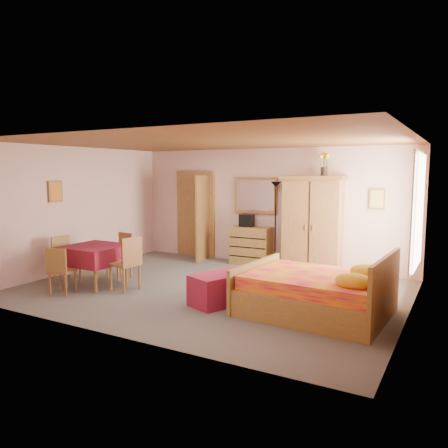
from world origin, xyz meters
The scene contains 23 objects.
floor centered at (0.00, 0.00, 0.00)m, with size 6.50×6.50×0.00m, color slate.
ceiling centered at (0.00, 0.00, 2.60)m, with size 6.50×6.50×0.00m, color brown.
wall_back centered at (0.00, 2.50, 1.30)m, with size 6.50×0.10×2.60m, color #D7A89C.
wall_front centered at (0.00, -2.50, 1.30)m, with size 6.50×0.10×2.60m, color #D7A89C.
wall_left centered at (-3.25, 0.00, 1.30)m, with size 0.10×5.00×2.60m, color #D7A89C.
wall_right centered at (3.25, 0.00, 1.30)m, with size 0.10×5.00×2.60m, color #D7A89C.
doorway centered at (-1.90, 2.47, 1.02)m, with size 1.06×0.12×2.15m, color #9E6B35.
window centered at (3.21, 1.20, 1.45)m, with size 0.08×1.40×1.95m, color white.
picture_left centered at (-3.22, -0.60, 1.70)m, with size 0.04×0.32×0.42m, color orange.
picture_back centered at (2.35, 2.47, 1.55)m, with size 0.30×0.04×0.40m, color #D8BF59.
chest_of_drawers centered at (-0.29, 2.26, 0.43)m, with size 0.90×0.45×0.85m, color olive.
wall_mirror centered at (-0.29, 2.47, 1.55)m, with size 1.05×0.06×0.83m, color white.
stereo centered at (-0.41, 2.26, 0.99)m, with size 0.30×0.22×0.28m, color black.
floor_lamp centered at (0.26, 2.31, 0.94)m, with size 0.24×0.24×1.87m, color black.
wardrobe centered at (1.14, 2.21, 1.00)m, with size 1.28×0.66×2.00m, color #A76938.
sunflower_vase centered at (1.33, 2.26, 2.25)m, with size 0.19×0.19×0.48m, color yellow.
bed centered at (2.01, -0.38, 0.48)m, with size 2.08×1.64×0.96m, color #D61444.
bench centered at (0.66, -0.42, 0.24)m, with size 0.54×1.45×0.48m, color maroon.
dining_table centered at (-2.01, -0.78, 0.37)m, with size 1.01×1.01×0.74m, color maroon.
chair_south centered at (-2.08, -1.47, 0.41)m, with size 0.37×0.37×0.82m, color brown.
chair_north centered at (-2.02, -0.14, 0.44)m, with size 0.40×0.40×0.88m, color #A96E39.
chair_west centered at (-2.67, -0.86, 0.43)m, with size 0.39×0.39×0.87m, color olive.
chair_east centered at (-1.32, -0.76, 0.48)m, with size 0.44×0.44×0.96m, color #9D6635.
Camera 1 is at (3.90, -6.51, 2.10)m, focal length 35.00 mm.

